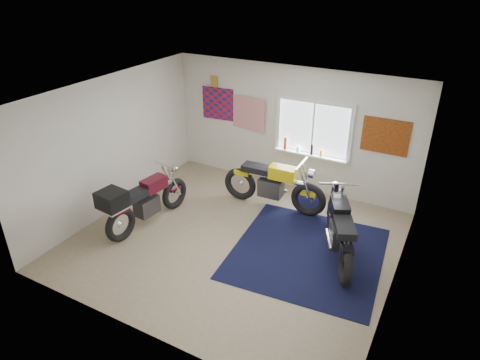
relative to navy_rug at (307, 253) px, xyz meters
The scene contains 10 objects.
ground 1.32m from the navy_rug, 168.19° to the right, with size 5.50×5.50×0.00m, color #9E896B.
room_shell 2.10m from the navy_rug, 168.19° to the right, with size 5.50×5.50×5.50m.
navy_rug is the anchor object (origin of this frame).
window_assembly 2.71m from the navy_rug, 109.93° to the left, with size 1.66×0.17×1.26m.
oil_bottles 2.58m from the navy_rug, 116.52° to the left, with size 0.87×0.07×0.28m.
flag_display 4.44m from the navy_rug, 145.36° to the left, with size 1.60×0.10×1.17m.
triumph_poster 2.77m from the navy_rug, 73.53° to the left, with size 0.90×0.03×0.70m, color #A54C14.
yellow_triumph 1.76m from the navy_rug, 135.99° to the left, with size 2.23×0.67×1.12m.
black_chrome_bike 0.70m from the navy_rug, 25.94° to the left, with size 1.05×2.02×1.11m.
maroon_tourer 3.19m from the navy_rug, 167.27° to the right, with size 0.72×2.08×1.05m.
Camera 1 is at (3.15, -5.64, 4.56)m, focal length 32.00 mm.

